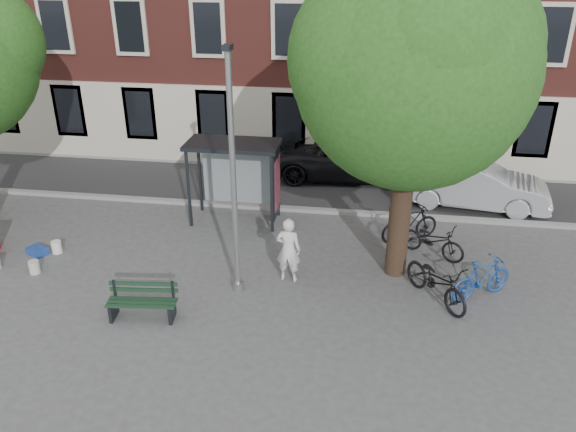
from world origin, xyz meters
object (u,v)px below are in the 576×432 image
(bike_b, at_px, (482,278))
(car_dark, at_px, (348,157))
(bike_a, at_px, (432,240))
(painter, at_px, (288,250))
(bench, at_px, (143,303))
(bus_shelter, at_px, (247,164))
(car_silver, at_px, (475,184))
(lamppost, at_px, (234,190))
(bike_d, at_px, (410,224))
(bike_c, at_px, (437,281))
(notice_sign, at_px, (395,205))

(bike_b, relative_size, car_dark, 0.33)
(bike_a, relative_size, bike_b, 1.04)
(painter, height_order, bike_b, painter)
(bench, height_order, bike_b, bike_b)
(bus_shelter, relative_size, bike_b, 1.55)
(bike_a, xyz_separation_m, car_dark, (-2.68, 5.85, 0.27))
(car_silver, bearing_deg, bench, 139.45)
(bus_shelter, bearing_deg, lamppost, -81.57)
(bike_d, distance_m, car_dark, 5.44)
(bus_shelter, distance_m, bike_b, 7.68)
(car_silver, bearing_deg, lamppost, 140.73)
(bus_shelter, height_order, bike_c, bus_shelter)
(bike_b, height_order, bike_c, bike_c)
(notice_sign, bearing_deg, bus_shelter, 150.73)
(bus_shelter, bearing_deg, bike_a, -15.38)
(bench, xyz_separation_m, bike_b, (8.02, 2.03, 0.17))
(lamppost, height_order, bus_shelter, lamppost)
(lamppost, distance_m, painter, 2.35)
(bike_b, distance_m, bike_c, 1.17)
(bike_b, height_order, bike_d, bike_d)
(lamppost, distance_m, bus_shelter, 4.24)
(bench, relative_size, notice_sign, 1.01)
(bike_a, relative_size, notice_sign, 1.15)
(bus_shelter, relative_size, bike_c, 1.32)
(bike_c, relative_size, car_silver, 0.45)
(car_dark, bearing_deg, bike_c, -165.50)
(bus_shelter, bearing_deg, painter, -62.06)
(bench, height_order, notice_sign, notice_sign)
(car_dark, bearing_deg, car_silver, -119.09)
(bike_a, xyz_separation_m, bike_b, (1.04, -1.99, 0.05))
(bike_b, distance_m, bike_d, 3.26)
(painter, distance_m, car_dark, 7.79)
(painter, height_order, car_dark, painter)
(lamppost, height_order, bike_d, lamppost)
(car_dark, distance_m, notice_sign, 5.29)
(bus_shelter, relative_size, bike_d, 1.52)
(bench, bearing_deg, bike_b, 8.39)
(painter, xyz_separation_m, bench, (-3.15, -2.17, -0.51))
(painter, distance_m, bike_b, 4.89)
(painter, bearing_deg, notice_sign, -131.47)
(bike_a, height_order, car_silver, car_silver)
(bench, xyz_separation_m, notice_sign, (5.92, 4.85, 0.77))
(bike_a, bearing_deg, notice_sign, 81.15)
(lamppost, height_order, notice_sign, lamppost)
(bike_d, bearing_deg, bike_c, 160.36)
(bike_c, bearing_deg, bench, 158.68)
(lamppost, bearing_deg, bench, -142.96)
(bus_shelter, relative_size, car_silver, 0.59)
(painter, relative_size, car_dark, 0.32)
(bike_a, bearing_deg, bike_c, -153.38)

